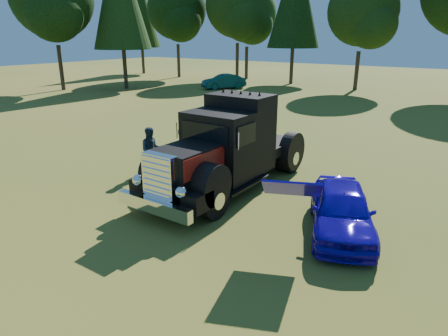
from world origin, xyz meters
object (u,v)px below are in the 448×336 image
at_px(spectator_near, 185,156).
at_px(distant_teal_car, 224,81).
at_px(spectator_far, 152,150).
at_px(diamond_t_truck, 225,151).
at_px(hotrod_coupe, 341,209).

xyz_separation_m(spectator_near, distant_teal_car, (-13.26, 21.29, -0.27)).
height_order(spectator_near, spectator_far, spectator_near).
height_order(diamond_t_truck, distant_teal_car, diamond_t_truck).
relative_size(spectator_far, distant_teal_car, 0.42).
bearing_deg(distant_teal_car, diamond_t_truck, -22.73).
height_order(diamond_t_truck, spectator_near, diamond_t_truck).
height_order(diamond_t_truck, hotrod_coupe, diamond_t_truck).
bearing_deg(distant_teal_car, hotrod_coupe, -16.95).
bearing_deg(spectator_near, hotrod_coupe, -98.13).
relative_size(diamond_t_truck, spectator_near, 3.82).
relative_size(diamond_t_truck, distant_teal_car, 1.76).
distance_m(diamond_t_truck, distant_teal_car, 25.64).
xyz_separation_m(hotrod_coupe, distant_teal_car, (-18.92, 21.88, 0.03)).
xyz_separation_m(diamond_t_truck, spectator_far, (-3.09, -0.25, -0.43)).
bearing_deg(spectator_far, diamond_t_truck, -46.81).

